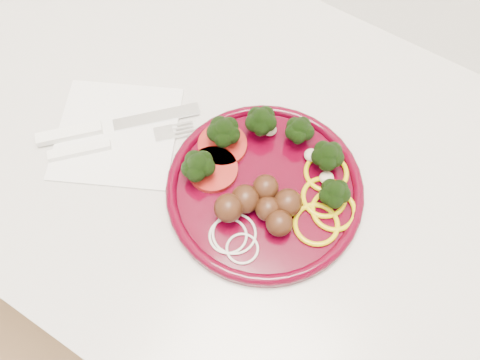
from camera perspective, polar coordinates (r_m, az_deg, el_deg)
The scene contains 5 objects.
counter at distance 1.14m, azimuth -5.90°, elevation -5.45°, with size 2.40×0.60×0.90m.
plate at distance 0.66m, azimuth 2.91°, elevation -0.20°, with size 0.25×0.25×0.06m.
napkin at distance 0.73m, azimuth -12.98°, elevation 4.91°, with size 0.16×0.16×0.00m, color white.
knife at distance 0.73m, azimuth -15.01°, elevation 5.36°, with size 0.16×0.17×0.01m.
fork at distance 0.72m, azimuth -15.00°, elevation 3.46°, with size 0.14×0.15×0.01m.
Camera 1 is at (0.32, 1.42, 1.51)m, focal length 40.00 mm.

